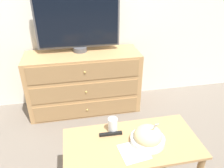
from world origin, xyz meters
name	(u,v)px	position (x,y,z in m)	size (l,w,h in m)	color
ground_plane	(86,97)	(0.00, 0.00, 0.00)	(12.00, 12.00, 0.00)	#70665B
dresser	(84,82)	(-0.02, -0.25, 0.35)	(1.26, 0.45, 0.71)	tan
tv	(78,21)	(-0.04, -0.17, 1.04)	(0.88, 0.15, 0.63)	#515156
coffee_table	(131,151)	(0.22, -1.43, 0.41)	(0.93, 0.46, 0.49)	tan
takeout_bowl	(148,137)	(0.32, -1.45, 0.54)	(0.23, 0.23, 0.19)	silver
drink_cup	(113,126)	(0.11, -1.29, 0.54)	(0.07, 0.07, 0.11)	beige
napkin	(134,152)	(0.21, -1.52, 0.49)	(0.20, 0.20, 0.00)	silver
remote_control	(111,134)	(0.09, -1.33, 0.50)	(0.16, 0.03, 0.02)	black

